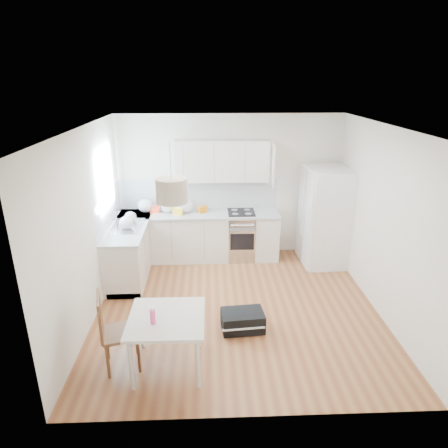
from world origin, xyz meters
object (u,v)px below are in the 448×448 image
dining_chair (121,331)px  gym_bag (243,321)px  refrigerator (325,217)px  dining_table (167,323)px

dining_chair → gym_bag: bearing=10.1°
refrigerator → dining_chair: refrigerator is taller
dining_chair → gym_bag: (1.51, 0.68, -0.36)m
dining_table → dining_chair: size_ratio=0.90×
dining_table → gym_bag: dining_table is taller
refrigerator → dining_table: (-2.65, -2.83, -0.28)m
refrigerator → gym_bag: bearing=-131.0°
dining_table → gym_bag: size_ratio=1.53×
refrigerator → dining_table: size_ratio=2.03×
refrigerator → dining_chair: size_ratio=1.82×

